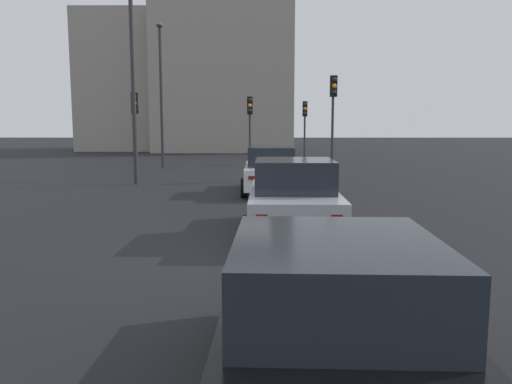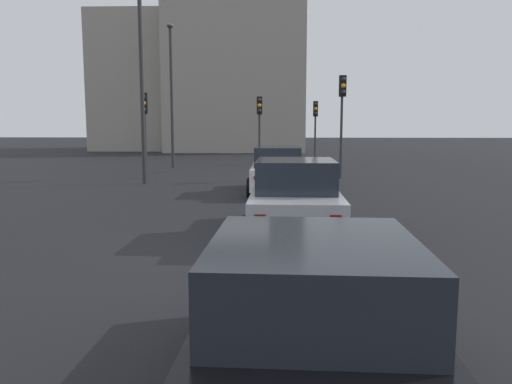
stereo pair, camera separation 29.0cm
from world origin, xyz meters
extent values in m
cube|color=black|center=(0.00, 0.00, -0.10)|extent=(160.00, 160.00, 0.20)
cube|color=silver|center=(8.49, -1.44, 0.61)|extent=(4.28, 1.77, 0.69)
cube|color=#1E232B|center=(8.27, -1.44, 1.28)|extent=(1.93, 1.55, 0.65)
cylinder|color=black|center=(9.81, -2.33, 0.32)|extent=(0.64, 0.22, 0.64)
cylinder|color=black|center=(9.81, -0.57, 0.32)|extent=(0.64, 0.22, 0.64)
cylinder|color=black|center=(7.16, -2.32, 0.32)|extent=(0.64, 0.22, 0.64)
cylinder|color=black|center=(7.16, -0.56, 0.32)|extent=(0.64, 0.22, 0.64)
cube|color=maroon|center=(6.33, -2.07, 0.73)|extent=(0.03, 0.20, 0.11)
cube|color=maroon|center=(6.34, -0.80, 0.73)|extent=(0.03, 0.20, 0.11)
cube|color=#A8AAB2|center=(1.63, -1.79, 0.62)|extent=(4.18, 1.92, 0.71)
cube|color=#1E232B|center=(1.43, -1.78, 1.31)|extent=(1.89, 1.66, 0.67)
cylinder|color=black|center=(2.90, -2.73, 0.32)|extent=(0.64, 0.23, 0.64)
cylinder|color=black|center=(2.94, -0.89, 0.32)|extent=(0.64, 0.23, 0.64)
cylinder|color=black|center=(0.33, -2.69, 0.32)|extent=(0.64, 0.23, 0.64)
cylinder|color=black|center=(0.36, -0.84, 0.32)|extent=(0.64, 0.23, 0.64)
cube|color=maroon|center=(-0.47, -2.41, 0.74)|extent=(0.03, 0.20, 0.11)
cube|color=maroon|center=(-0.44, -1.09, 0.74)|extent=(0.03, 0.20, 0.11)
cube|color=black|center=(-5.21, -1.65, 0.58)|extent=(4.30, 1.96, 0.64)
cube|color=#1E232B|center=(-5.42, -1.65, 1.20)|extent=(1.96, 1.66, 0.60)
cylinder|color=black|center=(-3.93, -2.60, 0.32)|extent=(0.65, 0.24, 0.64)
cylinder|color=black|center=(-3.87, -0.79, 0.32)|extent=(0.65, 0.24, 0.64)
cylinder|color=#2D2D30|center=(17.17, -0.57, 1.43)|extent=(0.11, 0.11, 2.86)
cube|color=black|center=(17.11, -0.57, 3.31)|extent=(0.21, 0.29, 0.90)
sphere|color=black|center=(17.00, -0.57, 3.58)|extent=(0.20, 0.20, 0.20)
sphere|color=orange|center=(17.00, -0.57, 3.31)|extent=(0.20, 0.20, 0.20)
sphere|color=black|center=(17.00, -0.57, 3.04)|extent=(0.20, 0.20, 0.20)
cylinder|color=#2D2D30|center=(13.12, -4.24, 1.77)|extent=(0.11, 0.11, 3.54)
cube|color=black|center=(13.06, -4.25, 3.99)|extent=(0.24, 0.31, 0.90)
sphere|color=black|center=(12.95, -4.26, 4.26)|extent=(0.20, 0.20, 0.20)
sphere|color=orange|center=(12.95, -4.26, 3.99)|extent=(0.20, 0.20, 0.20)
sphere|color=black|center=(12.95, -4.26, 3.72)|extent=(0.20, 0.20, 0.20)
cylinder|color=#2D2D30|center=(21.62, -3.78, 1.41)|extent=(0.11, 0.11, 2.82)
cube|color=black|center=(21.56, -3.78, 3.27)|extent=(0.21, 0.28, 0.90)
sphere|color=black|center=(21.45, -3.78, 3.54)|extent=(0.20, 0.20, 0.20)
sphere|color=orange|center=(21.45, -3.78, 3.27)|extent=(0.20, 0.20, 0.20)
sphere|color=black|center=(21.45, -3.78, 3.00)|extent=(0.20, 0.20, 0.20)
cylinder|color=#2D2D30|center=(12.96, 4.32, 1.41)|extent=(0.11, 0.11, 2.81)
cube|color=black|center=(12.90, 4.31, 3.26)|extent=(0.21, 0.29, 0.90)
sphere|color=black|center=(12.79, 4.31, 3.53)|extent=(0.20, 0.20, 0.20)
sphere|color=orange|center=(12.79, 4.31, 3.26)|extent=(0.20, 0.20, 0.20)
sphere|color=black|center=(12.79, 4.31, 2.99)|extent=(0.20, 0.20, 0.20)
cylinder|color=#2D2D30|center=(18.35, 4.19, 3.70)|extent=(0.16, 0.16, 7.39)
ellipsoid|color=#4C4C51|center=(18.35, 4.19, 7.51)|extent=(0.56, 0.36, 0.24)
cylinder|color=#2D2D30|center=(10.85, 3.86, 3.72)|extent=(0.16, 0.16, 7.45)
cube|color=gray|center=(37.37, 2.00, 6.22)|extent=(10.10, 11.73, 12.43)
cube|color=gray|center=(38.65, 10.00, 6.05)|extent=(8.41, 9.74, 12.10)
camera|label=1|loc=(-9.32, -1.04, 2.39)|focal=35.85mm
camera|label=2|loc=(-9.31, -1.33, 2.39)|focal=35.85mm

